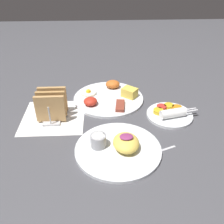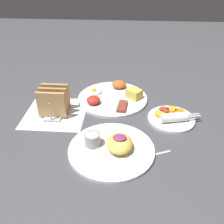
% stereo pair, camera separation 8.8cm
% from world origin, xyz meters
% --- Properties ---
extents(ground_plane, '(3.00, 3.00, 0.00)m').
position_xyz_m(ground_plane, '(0.00, 0.00, 0.00)').
color(ground_plane, '#47474C').
extents(napkin_flat, '(0.22, 0.22, 0.00)m').
position_xyz_m(napkin_flat, '(-0.20, 0.04, 0.00)').
color(napkin_flat, white).
rests_on(napkin_flat, ground_plane).
extents(plate_breakfast, '(0.28, 0.28, 0.05)m').
position_xyz_m(plate_breakfast, '(0.00, 0.16, 0.01)').
color(plate_breakfast, white).
rests_on(plate_breakfast, ground_plane).
extents(plate_condiments, '(0.18, 0.17, 0.04)m').
position_xyz_m(plate_condiments, '(0.22, 0.03, 0.01)').
color(plate_condiments, white).
rests_on(plate_condiments, ground_plane).
extents(plate_foreground, '(0.26, 0.26, 0.06)m').
position_xyz_m(plate_foreground, '(0.02, -0.15, 0.01)').
color(plate_foreground, white).
rests_on(plate_foreground, ground_plane).
extents(toast_rack, '(0.10, 0.12, 0.10)m').
position_xyz_m(toast_rack, '(-0.20, 0.04, 0.05)').
color(toast_rack, '#B7B7BC').
rests_on(toast_rack, ground_plane).
extents(teaspoon, '(0.12, 0.06, 0.01)m').
position_xyz_m(teaspoon, '(0.11, -0.17, 0.00)').
color(teaspoon, silver).
rests_on(teaspoon, ground_plane).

